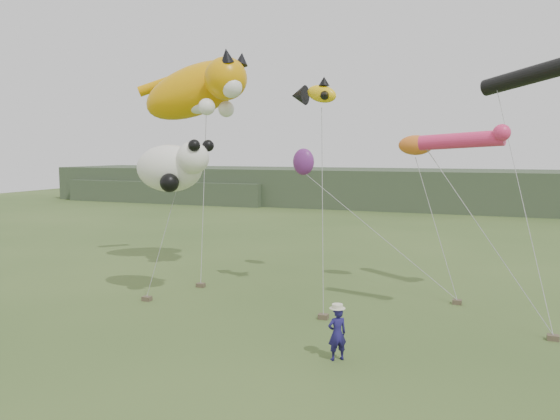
{
  "coord_description": "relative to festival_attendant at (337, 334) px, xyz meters",
  "views": [
    {
      "loc": [
        5.41,
        -14.62,
        5.94
      ],
      "look_at": [
        -1.41,
        3.0,
        3.91
      ],
      "focal_mm": 35.0,
      "sensor_mm": 36.0,
      "label": 1
    }
  ],
  "objects": [
    {
      "name": "tube_kites",
      "position": [
        4.52,
        6.86,
        7.15
      ],
      "size": [
        5.43,
        5.01,
        3.37
      ],
      "color": "black",
      "rests_on": "ground"
    },
    {
      "name": "cat_kite",
      "position": [
        -9.04,
        8.6,
        8.14
      ],
      "size": [
        6.89,
        4.14,
        4.0
      ],
      "color": "#D99204",
      "rests_on": "ground"
    },
    {
      "name": "festival_attendant",
      "position": [
        0.0,
        0.0,
        0.0
      ],
      "size": [
        0.67,
        0.64,
        1.55
      ],
      "primitive_type": "imported",
      "rotation": [
        0.0,
        0.0,
        3.82
      ],
      "color": "#1C1756",
      "rests_on": "ground"
    },
    {
      "name": "misc_kites",
      "position": [
        -1.58,
        9.23,
        5.07
      ],
      "size": [
        6.54,
        1.91,
        1.79
      ],
      "color": "orange",
      "rests_on": "ground"
    },
    {
      "name": "sandbag_anchors",
      "position": [
        -1.84,
        4.83,
        -0.69
      ],
      "size": [
        15.01,
        4.25,
        0.18
      ],
      "color": "brown",
      "rests_on": "ground"
    },
    {
      "name": "panda_kite",
      "position": [
        -7.74,
        3.83,
        4.56
      ],
      "size": [
        3.28,
        2.12,
        2.04
      ],
      "color": "white",
      "rests_on": "ground"
    },
    {
      "name": "fish_kite",
      "position": [
        -2.65,
        5.91,
        7.39
      ],
      "size": [
        2.08,
        1.36,
        1.1
      ],
      "color": "yellow",
      "rests_on": "ground"
    },
    {
      "name": "headland",
      "position": [
        -4.6,
        44.67,
        1.15
      ],
      "size": [
        90.0,
        13.0,
        4.0
      ],
      "color": "#2D3D28",
      "rests_on": "ground"
    },
    {
      "name": "ground",
      "position": [
        -1.49,
        -0.01,
        -0.77
      ],
      "size": [
        120.0,
        120.0,
        0.0
      ],
      "primitive_type": "plane",
      "color": "#385123",
      "rests_on": "ground"
    }
  ]
}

